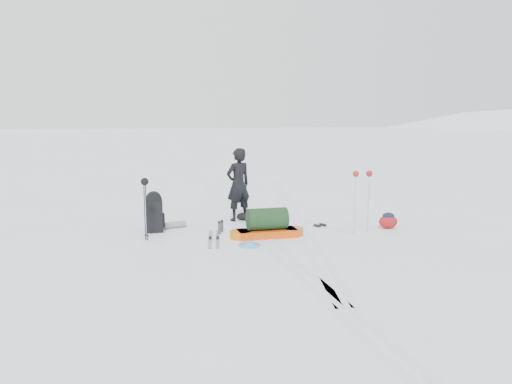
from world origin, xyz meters
TOP-DOWN VIEW (x-y plane):
  - ground at (0.00, 0.00)m, footprint 200.00×200.00m
  - ski_tracks at (0.61, 0.88)m, footprint 3.38×17.97m
  - skier at (-0.25, 1.31)m, footprint 0.82×0.70m
  - pulk_sled at (0.14, -0.55)m, footprint 1.75×0.65m
  - expedition_rucksack at (-2.31, 0.40)m, footprint 0.96×0.68m
  - ski_poles_black at (-2.54, -0.38)m, footprint 0.17×0.18m
  - ski_poles_silver at (2.37, -0.56)m, footprint 0.47×0.16m
  - touring_skis_grey at (-1.07, -0.57)m, footprint 0.41×1.65m
  - touring_skis_white at (1.61, 0.20)m, footprint 1.07×1.85m
  - rope_coil at (-0.39, -1.25)m, footprint 0.54×0.54m
  - small_daypack at (3.20, -0.23)m, footprint 0.53×0.45m
  - thermos_pair at (-0.86, -0.01)m, footprint 0.18×0.31m
  - stuff_sack at (-0.14, 1.31)m, footprint 0.39×0.34m

SIDE VIEW (x-z plane):
  - ground at x=0.00m, z-range 0.00..0.00m
  - ski_tracks at x=0.61m, z-range 0.00..0.01m
  - touring_skis_grey at x=-1.07m, z-range -0.02..0.04m
  - touring_skis_white at x=1.61m, z-range -0.02..0.05m
  - rope_coil at x=-0.39m, z-range 0.00..0.06m
  - stuff_sack at x=-0.14m, z-range 0.00..0.20m
  - thermos_pair at x=-0.86m, z-range -0.01..0.29m
  - small_daypack at x=3.20m, z-range -0.01..0.38m
  - pulk_sled at x=0.14m, z-range -0.08..0.58m
  - expedition_rucksack at x=-2.31m, z-range -0.04..0.92m
  - skier at x=-0.25m, z-range 0.00..1.89m
  - ski_poles_black at x=-2.54m, z-range 0.44..1.82m
  - ski_poles_silver at x=2.37m, z-range 0.49..1.96m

